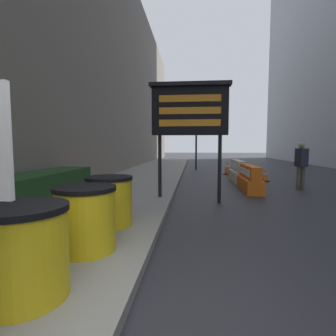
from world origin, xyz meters
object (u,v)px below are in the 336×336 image
Objects in this scene: barrel_drum_middle at (86,218)px; jersey_barrier_orange_far at (250,180)px; barrel_drum_foreground at (23,252)px; traffic_cone_near at (251,171)px; traffic_light_near_curb at (196,128)px; barrel_drum_back at (109,201)px; traffic_cone_mid at (265,175)px; traffic_cone_far at (227,168)px; pedestrian_worker at (301,162)px; message_board at (190,112)px; jersey_barrier_cream at (237,172)px.

barrel_drum_middle reaches higher than jersey_barrier_orange_far.
traffic_cone_near is (4.49, 11.30, -0.26)m from barrel_drum_foreground.
barrel_drum_back is at bearing -97.32° from traffic_light_near_curb.
traffic_cone_far is (-1.33, 2.69, 0.10)m from traffic_cone_mid.
barrel_drum_back is 7.56m from pedestrian_worker.
traffic_cone_near is at bearing 66.70° from barrel_drum_middle.
message_board is at bearing 70.80° from barrel_drum_middle.
traffic_light_near_curb is (0.28, 10.32, 0.22)m from message_board.
traffic_cone_near is 1.17× the size of traffic_cone_mid.
message_board reaches higher than jersey_barrier_orange_far.
pedestrian_worker is (1.90, 0.50, 0.62)m from jersey_barrier_orange_far.
jersey_barrier_cream is 3.14× the size of traffic_cone_near.
traffic_cone_far is (3.37, 10.17, -0.21)m from barrel_drum_back.
message_board is 4.97m from pedestrian_worker.
traffic_cone_far is (-0.09, 5.37, -0.02)m from jersey_barrier_orange_far.
jersey_barrier_cream is at bearing -72.38° from traffic_light_near_curb.
traffic_cone_mid is (1.24, 0.09, -0.13)m from jersey_barrier_cream.
traffic_light_near_curb reaches higher than message_board.
traffic_light_near_curb is at bearing 102.29° from jersey_barrier_orange_far.
barrel_drum_middle is 1.14× the size of traffic_cone_far.
jersey_barrier_orange_far is at bearing 63.48° from barrel_drum_foreground.
jersey_barrier_orange_far is at bearing -77.71° from traffic_light_near_curb.
traffic_cone_near is 0.18× the size of traffic_light_near_curb.
jersey_barrier_cream is 1.23× the size of pedestrian_worker.
pedestrian_worker reaches higher than barrel_drum_back.
barrel_drum_foreground is at bearing -110.09° from jersey_barrier_cream.
barrel_drum_back reaches higher than jersey_barrier_orange_far.
traffic_cone_mid is (1.24, 2.68, -0.12)m from jersey_barrier_orange_far.
jersey_barrier_cream is 1.25m from traffic_cone_mid.
traffic_light_near_curb reaches higher than traffic_cone_far.
traffic_cone_near is at bearing 59.60° from jersey_barrier_cream.
traffic_cone_far is 0.21× the size of traffic_light_near_curb.
barrel_drum_foreground is at bearing -106.27° from message_board.
traffic_cone_far is 0.45× the size of pedestrian_worker.
traffic_cone_far is (-0.09, 2.78, -0.03)m from jersey_barrier_cream.
traffic_light_near_curb reaches higher than traffic_cone_mid.
barrel_drum_back is at bearing -115.15° from jersey_barrier_cream.
jersey_barrier_orange_far is (3.47, 4.80, -0.20)m from barrel_drum_back.
jersey_barrier_cream is (3.47, 7.39, -0.18)m from barrel_drum_back.
traffic_cone_far is at bearing 131.65° from traffic_cone_near.
traffic_cone_far reaches higher than traffic_cone_near.
traffic_cone_mid is (0.29, -1.52, -0.05)m from traffic_cone_near.
barrel_drum_back is at bearing -122.16° from traffic_cone_mid.
barrel_drum_middle and barrel_drum_back have the same top height.
traffic_cone_near is (3.02, 6.28, -2.18)m from message_board.
message_board is (1.35, 3.87, 1.92)m from barrel_drum_middle.
traffic_cone_mid is (3.31, 4.76, -2.23)m from message_board.
jersey_barrier_orange_far is 3.04× the size of traffic_cone_near.
barrel_drum_foreground is at bearing -116.04° from traffic_cone_mid.
traffic_cone_far is at bearing 73.60° from barrel_drum_middle.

